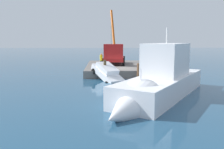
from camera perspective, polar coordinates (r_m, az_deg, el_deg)
The scene contains 8 objects.
ground at distance 29.30m, azimuth 1.74°, elevation -0.17°, with size 200.00×200.00×0.00m, color navy.
dock at distance 33.26m, azimuth 1.28°, elevation 1.58°, with size 13.50×8.27×0.86m, color slate.
crane_truck at distance 33.26m, azimuth 0.47°, elevation 4.88°, with size 9.03×3.36×8.08m.
dock_worker at distance 31.42m, azimuth -2.55°, elevation 3.51°, with size 0.34×0.34×1.65m.
salvaged_car at distance 25.73m, azimuth -1.09°, elevation 0.39°, with size 4.49×3.61×2.51m.
moored_yacht at distance 17.59m, azimuth 10.24°, elevation -3.54°, with size 13.17×10.16×6.47m.
piling_near at distance 25.84m, azimuth -1.67°, elevation 1.08°, with size 0.30×0.30×2.12m, color #4D3E27.
piling_mid at distance 26.17m, azimuth 6.29°, elevation 0.70°, with size 0.39×0.39×1.73m, color brown.
Camera 1 is at (28.92, -1.93, 4.25)m, focal length 38.96 mm.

